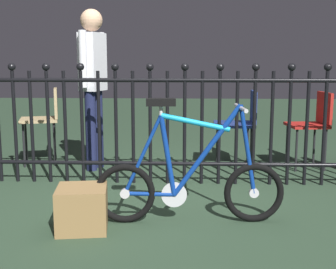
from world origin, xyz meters
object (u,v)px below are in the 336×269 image
(chair_navy, at_px, (241,120))
(chair_red, at_px, (314,121))
(display_crate, at_px, (82,208))
(chair_tan, at_px, (46,116))
(person_visitor, at_px, (93,75))
(bicycle, at_px, (189,181))

(chair_navy, relative_size, chair_red, 1.01)
(display_crate, bearing_deg, chair_tan, 113.63)
(chair_red, xyz_separation_m, person_visitor, (-2.29, -0.14, 0.48))
(bicycle, bearing_deg, person_visitor, 122.52)
(person_visitor, bearing_deg, chair_navy, 7.13)
(chair_navy, height_order, chair_tan, chair_tan)
(chair_navy, relative_size, display_crate, 2.45)
(person_visitor, bearing_deg, chair_red, 3.42)
(chair_tan, height_order, display_crate, chair_tan)
(chair_red, height_order, chair_tan, chair_tan)
(chair_tan, xyz_separation_m, person_visitor, (0.59, -0.23, 0.45))
(bicycle, distance_m, chair_red, 2.14)
(bicycle, height_order, chair_tan, bicycle)
(bicycle, bearing_deg, chair_tan, 131.48)
(chair_red, bearing_deg, chair_navy, 175.67)
(person_visitor, distance_m, display_crate, 1.92)
(display_crate, bearing_deg, person_visitor, 98.82)
(chair_red, bearing_deg, person_visitor, -176.58)
(chair_navy, xyz_separation_m, chair_tan, (-2.13, 0.04, 0.02))
(person_visitor, relative_size, display_crate, 4.96)
(bicycle, bearing_deg, chair_navy, 72.22)
(chair_red, height_order, display_crate, chair_red)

